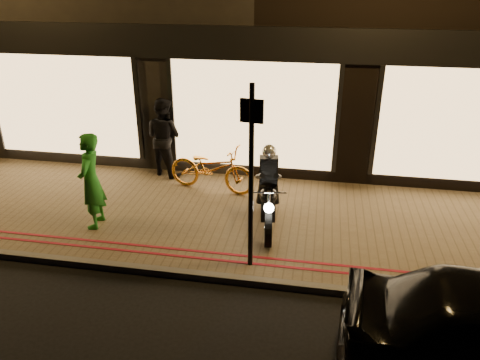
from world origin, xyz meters
name	(u,v)px	position (x,y,z in m)	size (l,w,h in m)	color
ground	(214,282)	(0.00, 0.00, 0.00)	(90.00, 90.00, 0.00)	black
sidewalk	(237,219)	(0.00, 2.00, 0.06)	(50.00, 4.00, 0.12)	brown
kerb_stone	(214,277)	(0.00, 0.05, 0.06)	(50.00, 0.14, 0.12)	#59544C
red_kerb_lines	(221,257)	(0.00, 0.55, 0.12)	(50.00, 0.26, 0.01)	maroon
motorcycle	(268,196)	(0.64, 1.76, 0.73)	(0.64, 1.94, 1.59)	black
sign_post	(251,171)	(0.52, 0.43, 1.80)	(0.35, 0.09, 3.00)	black
bicycle_gold	(212,168)	(-0.76, 3.11, 0.63)	(0.68, 1.96, 1.03)	orange
person_green	(91,181)	(-2.56, 1.21, 1.03)	(0.66, 0.44, 1.82)	#227F22
person_dark	(164,137)	(-2.04, 3.80, 1.04)	(0.89, 0.69, 1.83)	black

